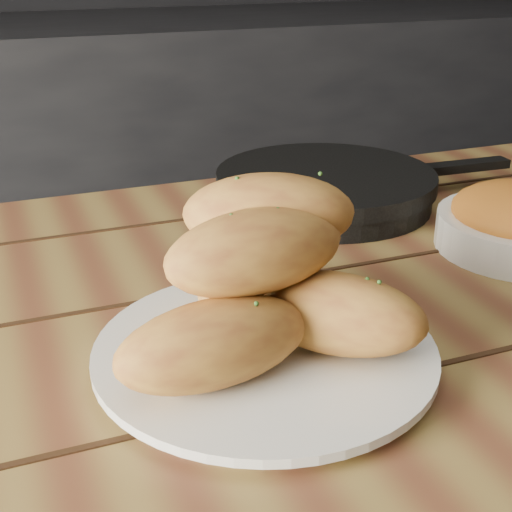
{
  "coord_description": "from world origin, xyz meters",
  "views": [
    {
      "loc": [
        -0.27,
        -0.07,
        1.07
      ],
      "look_at": [
        -0.08,
        0.41,
        0.84
      ],
      "focal_mm": 50.0,
      "sensor_mm": 36.0,
      "label": 1
    }
  ],
  "objects_px": {
    "skillet": "(327,187)",
    "bread_rolls": "(262,281)",
    "table": "(381,398)",
    "plate": "(265,354)"
  },
  "relations": [
    {
      "from": "plate",
      "to": "bread_rolls",
      "type": "distance_m",
      "value": 0.07
    },
    {
      "from": "table",
      "to": "skillet",
      "type": "xyz_separation_m",
      "value": [
        0.08,
        0.29,
        0.12
      ]
    },
    {
      "from": "plate",
      "to": "skillet",
      "type": "relative_size",
      "value": 0.67
    },
    {
      "from": "skillet",
      "to": "bread_rolls",
      "type": "bearing_deg",
      "value": -124.1
    },
    {
      "from": "table",
      "to": "skillet",
      "type": "distance_m",
      "value": 0.32
    },
    {
      "from": "bread_rolls",
      "to": "skillet",
      "type": "xyz_separation_m",
      "value": [
        0.23,
        0.33,
        -0.05
      ]
    },
    {
      "from": "table",
      "to": "plate",
      "type": "distance_m",
      "value": 0.19
    },
    {
      "from": "table",
      "to": "plate",
      "type": "bearing_deg",
      "value": -162.62
    },
    {
      "from": "bread_rolls",
      "to": "plate",
      "type": "bearing_deg",
      "value": -62.93
    },
    {
      "from": "table",
      "to": "skillet",
      "type": "height_order",
      "value": "skillet"
    }
  ]
}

